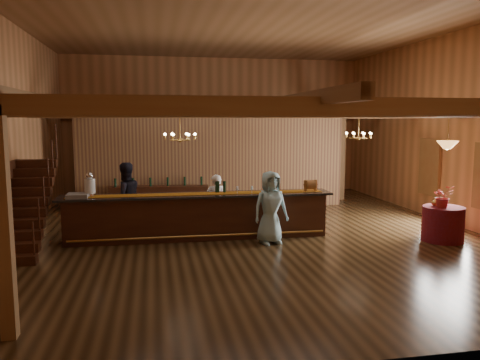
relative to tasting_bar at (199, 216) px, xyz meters
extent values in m
plane|color=#4C351D|center=(1.40, 0.46, -0.58)|extent=(14.00, 14.00, 0.00)
plane|color=#92643F|center=(1.40, 0.46, 4.92)|extent=(14.00, 14.00, 0.00)
cube|color=#BF7E4E|center=(1.40, 7.46, 2.17)|extent=(12.00, 0.10, 5.50)
cube|color=#BF7E4E|center=(1.40, -6.54, 2.17)|extent=(12.00, 0.10, 5.50)
cube|color=#BF7E4E|center=(-4.60, 0.46, 2.17)|extent=(0.10, 14.00, 5.50)
cube|color=#BF7E4E|center=(7.40, 0.46, 2.17)|extent=(0.10, 14.00, 5.50)
cube|color=brown|center=(1.40, -5.04, 2.62)|extent=(11.90, 0.20, 0.28)
cube|color=brown|center=(1.40, -2.54, 2.62)|extent=(11.90, 0.20, 0.28)
cube|color=brown|center=(1.40, -0.04, 2.62)|extent=(11.90, 0.20, 0.28)
cube|color=brown|center=(1.40, 2.46, 2.62)|extent=(11.90, 0.20, 0.28)
cube|color=brown|center=(1.40, 4.96, 2.62)|extent=(11.90, 0.20, 0.28)
cube|color=brown|center=(1.40, 7.26, 2.62)|extent=(11.90, 0.20, 0.28)
cube|color=brown|center=(-3.10, 0.46, 2.76)|extent=(0.18, 13.90, 0.22)
cube|color=brown|center=(1.40, 0.46, 2.76)|extent=(0.18, 13.90, 0.22)
cube|color=brown|center=(5.90, 0.46, 2.76)|extent=(0.18, 13.90, 0.22)
cube|color=brown|center=(-3.10, 4.96, 1.02)|extent=(0.20, 0.20, 3.20)
cube|color=brown|center=(5.90, 4.96, 1.02)|extent=(0.20, 0.20, 3.20)
cube|color=brown|center=(-3.10, -5.04, 1.02)|extent=(0.20, 0.20, 3.20)
cube|color=brown|center=(0.90, 3.96, 0.97)|extent=(9.00, 0.18, 3.10)
cube|color=white|center=(7.35, 1.46, 0.97)|extent=(0.12, 1.05, 1.75)
cube|color=#3E1E0E|center=(-4.05, -1.54, -0.48)|extent=(1.00, 0.28, 0.20)
cube|color=#3E1E0E|center=(-4.05, -1.26, -0.28)|extent=(1.00, 0.28, 0.20)
cube|color=#3E1E0E|center=(-4.05, -0.98, -0.08)|extent=(1.00, 0.28, 0.20)
cube|color=#3E1E0E|center=(-4.05, -0.70, 0.12)|extent=(1.00, 0.28, 0.20)
cube|color=#3E1E0E|center=(-4.05, -0.42, 0.32)|extent=(1.00, 0.28, 0.20)
cube|color=#3E1E0E|center=(-4.05, -0.14, 0.52)|extent=(1.00, 0.28, 0.20)
cube|color=#3E1E0E|center=(-4.05, 0.14, 0.72)|extent=(1.00, 0.28, 0.20)
cube|color=#3E1E0E|center=(-4.05, 0.42, 0.92)|extent=(1.00, 0.28, 0.20)
cube|color=#3E1E0E|center=(-4.05, 0.70, 1.12)|extent=(1.00, 0.28, 0.20)
cube|color=#3E1E0E|center=(-4.05, 0.98, 1.32)|extent=(1.00, 0.28, 0.20)
cube|color=#3E1E0E|center=(2.40, 5.96, -0.03)|extent=(1.20, 0.60, 1.10)
cube|color=brown|center=(-0.60, 5.96, -0.08)|extent=(1.00, 0.60, 1.00)
cube|color=#3E1E0E|center=(0.00, 0.00, -0.04)|extent=(6.54, 0.78, 1.09)
cube|color=black|center=(0.00, 0.00, 0.54)|extent=(6.87, 0.92, 0.05)
cube|color=maroon|center=(0.00, 0.00, 0.57)|extent=(6.43, 0.51, 0.01)
cylinder|color=#BE9142|center=(0.00, -0.43, -0.42)|extent=(6.32, 0.12, 0.05)
cylinder|color=silver|center=(-2.64, 0.08, 0.60)|extent=(0.18, 0.18, 0.08)
cylinder|color=silver|center=(-2.64, 0.08, 0.82)|extent=(0.26, 0.26, 0.36)
sphere|color=silver|center=(-2.64, 0.08, 1.07)|extent=(0.18, 0.18, 0.18)
cube|color=gray|center=(-2.91, -0.02, 0.61)|extent=(0.50, 0.50, 0.10)
cube|color=brown|center=(2.80, -0.09, 0.71)|extent=(0.06, 0.06, 0.30)
cube|color=brown|center=(3.08, -0.09, 0.71)|extent=(0.06, 0.06, 0.30)
cylinder|color=brown|center=(2.94, -0.09, 0.74)|extent=(0.24, 0.24, 0.24)
cylinder|color=black|center=(0.48, 0.13, 0.71)|extent=(0.07, 0.07, 0.30)
cylinder|color=black|center=(0.52, 0.13, 0.71)|extent=(0.07, 0.07, 0.30)
cylinder|color=black|center=(0.69, 0.12, 0.71)|extent=(0.07, 0.07, 0.30)
cube|color=#3E1E0E|center=(-0.94, 3.52, -0.14)|extent=(3.18, 0.83, 0.88)
cylinder|color=#660D0E|center=(5.97, -1.37, -0.15)|extent=(1.00, 1.00, 0.87)
cylinder|color=#BE9142|center=(-0.41, 0.38, 2.27)|extent=(0.02, 0.02, 0.71)
sphere|color=#BE9142|center=(-0.41, 0.38, 1.91)|extent=(0.12, 0.12, 0.12)
torus|color=#BE9142|center=(-0.41, 0.38, 2.01)|extent=(0.80, 0.80, 0.04)
cylinder|color=#BE9142|center=(5.02, 1.63, 2.25)|extent=(0.02, 0.02, 0.74)
sphere|color=#BE9142|center=(5.02, 1.63, 1.88)|extent=(0.12, 0.12, 0.12)
torus|color=#BE9142|center=(5.02, 1.63, 1.98)|extent=(0.80, 0.80, 0.04)
cylinder|color=#BE9142|center=(5.97, -1.37, 2.22)|extent=(0.02, 0.02, 0.80)
cone|color=#DE8F3E|center=(5.97, -1.37, 1.82)|extent=(0.52, 0.52, 0.20)
imported|color=white|center=(0.54, 0.75, 0.19)|extent=(0.57, 0.39, 1.55)
imported|color=black|center=(-1.85, 0.85, 0.37)|extent=(1.14, 1.04, 1.90)
imported|color=#98C8D2|center=(1.68, -0.80, 0.31)|extent=(0.96, 0.71, 1.78)
imported|color=#367427|center=(4.78, 4.28, 0.00)|extent=(0.69, 0.57, 1.17)
imported|color=#A92A26|center=(5.87, -1.45, 0.56)|extent=(0.51, 0.44, 0.55)
imported|color=#BE9142|center=(5.83, -1.22, 0.45)|extent=(0.17, 0.17, 0.33)
camera|label=1|loc=(-1.07, -11.67, 2.42)|focal=35.00mm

